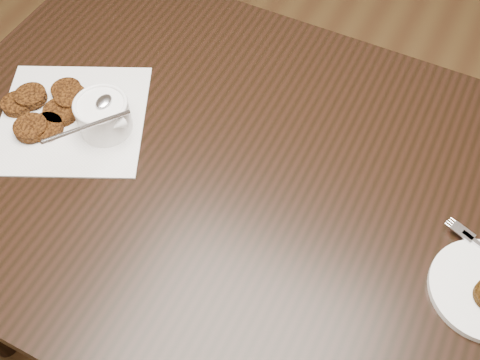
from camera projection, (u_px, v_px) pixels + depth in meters
name	position (u px, v px, depth m)	size (l,w,h in m)	color
floor	(220.00, 344.00, 1.66)	(4.00, 4.00, 0.00)	brown
table	(262.00, 274.00, 1.37)	(1.40, 0.90, 0.75)	black
napkin	(73.00, 118.00, 1.15)	(0.29, 0.29, 0.00)	silver
sauce_ramekin	(100.00, 103.00, 1.08)	(0.14, 0.14, 0.14)	white
patty_cluster	(48.00, 109.00, 1.15)	(0.22, 0.22, 0.02)	#5C2F0C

